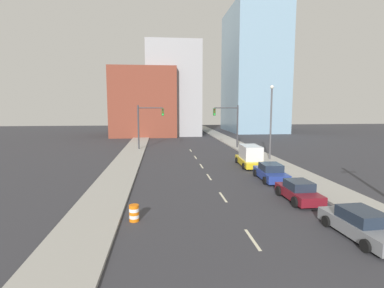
{
  "coord_description": "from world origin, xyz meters",
  "views": [
    {
      "loc": [
        -4.43,
        -5.7,
        6.49
      ],
      "look_at": [
        -0.83,
        28.36,
        2.2
      ],
      "focal_mm": 28.0,
      "sensor_mm": 36.0,
      "label": 1
    }
  ],
  "objects_px": {
    "traffic_barrel": "(134,213)",
    "sedan_blue": "(271,172)",
    "sedan_gray": "(361,225)",
    "traffic_signal_right": "(231,121)",
    "street_lamp": "(271,118)",
    "box_truck_yellow": "(250,156)",
    "sedan_maroon": "(299,192)",
    "traffic_signal_left": "(145,121)"
  },
  "relations": [
    {
      "from": "traffic_signal_left",
      "to": "traffic_signal_right",
      "type": "relative_size",
      "value": 1.0
    },
    {
      "from": "street_lamp",
      "to": "sedan_maroon",
      "type": "distance_m",
      "value": 16.28
    },
    {
      "from": "street_lamp",
      "to": "sedan_gray",
      "type": "bearing_deg",
      "value": -98.58
    },
    {
      "from": "traffic_signal_right",
      "to": "traffic_barrel",
      "type": "bearing_deg",
      "value": -113.4
    },
    {
      "from": "street_lamp",
      "to": "sedan_maroon",
      "type": "height_order",
      "value": "street_lamp"
    },
    {
      "from": "traffic_signal_right",
      "to": "traffic_barrel",
      "type": "height_order",
      "value": "traffic_signal_right"
    },
    {
      "from": "box_truck_yellow",
      "to": "sedan_blue",
      "type": "bearing_deg",
      "value": -87.5
    },
    {
      "from": "sedan_maroon",
      "to": "sedan_gray",
      "type": "bearing_deg",
      "value": -86.57
    },
    {
      "from": "traffic_barrel",
      "to": "box_truck_yellow",
      "type": "relative_size",
      "value": 0.16
    },
    {
      "from": "traffic_signal_left",
      "to": "box_truck_yellow",
      "type": "bearing_deg",
      "value": -49.15
    },
    {
      "from": "traffic_signal_left",
      "to": "street_lamp",
      "type": "height_order",
      "value": "street_lamp"
    },
    {
      "from": "sedan_maroon",
      "to": "box_truck_yellow",
      "type": "bearing_deg",
      "value": 88.08
    },
    {
      "from": "street_lamp",
      "to": "sedan_blue",
      "type": "height_order",
      "value": "street_lamp"
    },
    {
      "from": "street_lamp",
      "to": "traffic_barrel",
      "type": "bearing_deg",
      "value": -129.44
    },
    {
      "from": "street_lamp",
      "to": "sedan_gray",
      "type": "distance_m",
      "value": 21.85
    },
    {
      "from": "traffic_barrel",
      "to": "box_truck_yellow",
      "type": "distance_m",
      "value": 18.62
    },
    {
      "from": "box_truck_yellow",
      "to": "traffic_signal_left",
      "type": "bearing_deg",
      "value": 133.65
    },
    {
      "from": "sedan_gray",
      "to": "sedan_blue",
      "type": "bearing_deg",
      "value": 87.84
    },
    {
      "from": "sedan_gray",
      "to": "traffic_signal_left",
      "type": "bearing_deg",
      "value": 107.65
    },
    {
      "from": "sedan_gray",
      "to": "box_truck_yellow",
      "type": "distance_m",
      "value": 18.13
    },
    {
      "from": "traffic_signal_left",
      "to": "sedan_maroon",
      "type": "xyz_separation_m",
      "value": [
        11.71,
        -26.04,
        -3.64
      ]
    },
    {
      "from": "traffic_barrel",
      "to": "traffic_signal_right",
      "type": "bearing_deg",
      "value": 66.6
    },
    {
      "from": "traffic_signal_left",
      "to": "traffic_barrel",
      "type": "distance_m",
      "value": 28.9
    },
    {
      "from": "traffic_signal_left",
      "to": "box_truck_yellow",
      "type": "distance_m",
      "value": 18.58
    },
    {
      "from": "traffic_signal_right",
      "to": "sedan_maroon",
      "type": "relative_size",
      "value": 1.58
    },
    {
      "from": "traffic_signal_right",
      "to": "sedan_blue",
      "type": "xyz_separation_m",
      "value": [
        -1.14,
        -20.12,
        -3.61
      ]
    },
    {
      "from": "traffic_barrel",
      "to": "street_lamp",
      "type": "relative_size",
      "value": 0.11
    },
    {
      "from": "sedan_maroon",
      "to": "traffic_signal_right",
      "type": "bearing_deg",
      "value": 86.29
    },
    {
      "from": "sedan_maroon",
      "to": "sedan_blue",
      "type": "relative_size",
      "value": 0.89
    },
    {
      "from": "traffic_signal_right",
      "to": "sedan_maroon",
      "type": "distance_m",
      "value": 26.33
    },
    {
      "from": "street_lamp",
      "to": "box_truck_yellow",
      "type": "bearing_deg",
      "value": -138.09
    },
    {
      "from": "traffic_barrel",
      "to": "sedan_blue",
      "type": "distance_m",
      "value": 14.12
    },
    {
      "from": "traffic_signal_right",
      "to": "box_truck_yellow",
      "type": "distance_m",
      "value": 14.26
    },
    {
      "from": "traffic_signal_right",
      "to": "traffic_barrel",
      "type": "xyz_separation_m",
      "value": [
        -12.39,
        -28.64,
        -3.81
      ]
    },
    {
      "from": "traffic_signal_left",
      "to": "traffic_signal_right",
      "type": "height_order",
      "value": "same"
    },
    {
      "from": "traffic_signal_right",
      "to": "sedan_gray",
      "type": "relative_size",
      "value": 1.39
    },
    {
      "from": "traffic_signal_left",
      "to": "sedan_maroon",
      "type": "bearing_deg",
      "value": -65.78
    },
    {
      "from": "sedan_gray",
      "to": "sedan_maroon",
      "type": "bearing_deg",
      "value": 91.0
    },
    {
      "from": "sedan_maroon",
      "to": "box_truck_yellow",
      "type": "height_order",
      "value": "box_truck_yellow"
    },
    {
      "from": "traffic_signal_left",
      "to": "sedan_gray",
      "type": "bearing_deg",
      "value": -69.2
    },
    {
      "from": "traffic_barrel",
      "to": "sedan_gray",
      "type": "bearing_deg",
      "value": -16.17
    },
    {
      "from": "sedan_gray",
      "to": "sedan_maroon",
      "type": "distance_m",
      "value": 5.94
    }
  ]
}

